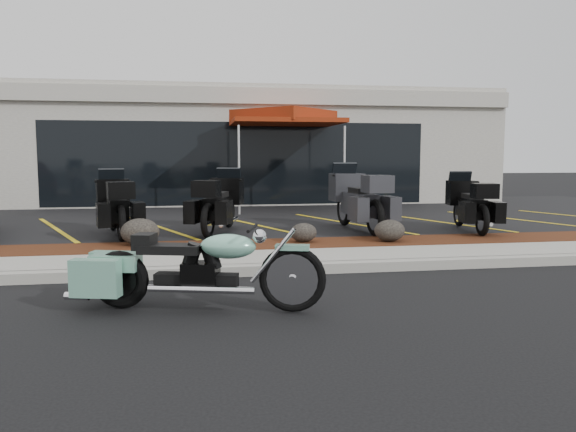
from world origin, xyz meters
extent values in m
plane|color=black|center=(0.00, 0.00, 0.00)|extent=(90.00, 90.00, 0.00)
cube|color=gray|center=(0.00, 0.90, 0.07)|extent=(24.00, 0.25, 0.15)
cube|color=gray|center=(0.00, 1.60, 0.07)|extent=(24.00, 1.20, 0.15)
cube|color=#34180B|center=(0.00, 2.80, 0.08)|extent=(24.00, 1.20, 0.16)
cube|color=black|center=(0.00, 8.20, 0.07)|extent=(26.00, 9.60, 0.15)
cube|color=#9A958B|center=(0.00, 14.50, 2.00)|extent=(18.00, 8.00, 4.00)
cube|color=black|center=(0.00, 10.52, 1.50)|extent=(12.00, 0.06, 2.60)
cube|color=#9A958B|center=(0.00, 10.49, 3.60)|extent=(18.00, 0.30, 0.50)
ellipsoid|color=black|center=(-2.37, 2.98, 0.40)|extent=(0.68, 0.57, 0.48)
ellipsoid|color=black|center=(0.58, 2.89, 0.34)|extent=(0.49, 0.41, 0.35)
ellipsoid|color=black|center=(2.17, 2.68, 0.36)|extent=(0.57, 0.48, 0.41)
cone|color=#E94C07|center=(-0.72, 7.17, 0.41)|extent=(0.30, 0.30, 0.52)
cylinder|color=silver|center=(0.36, 7.67, 1.36)|extent=(0.06, 0.06, 2.42)
cylinder|color=silver|center=(3.15, 8.64, 1.36)|extent=(0.06, 0.06, 2.42)
cylinder|color=silver|center=(-0.61, 10.46, 1.36)|extent=(0.06, 0.06, 2.42)
cylinder|color=silver|center=(2.18, 11.43, 1.36)|extent=(0.06, 0.06, 2.42)
cube|color=maroon|center=(1.27, 9.55, 2.73)|extent=(4.03, 4.03, 0.13)
cube|color=maroon|center=(1.27, 9.55, 2.91)|extent=(3.10, 3.10, 0.37)
camera|label=1|loc=(-1.40, -7.21, 1.76)|focal=35.00mm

